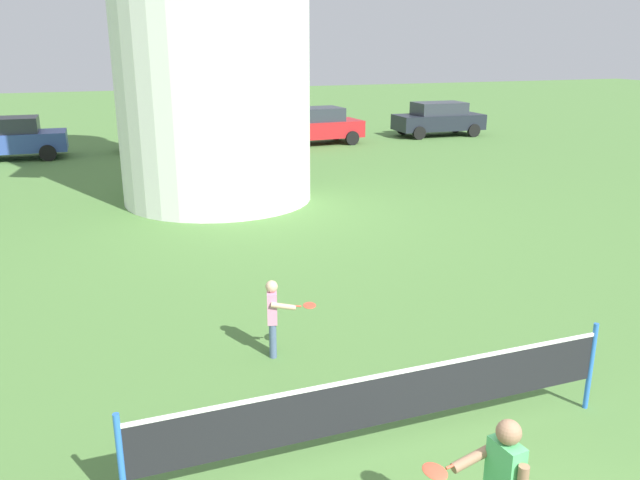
# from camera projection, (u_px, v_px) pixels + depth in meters

# --- Properties ---
(tennis_net) EXTENTS (5.36, 0.06, 1.10)m
(tennis_net) POSITION_uv_depth(u_px,v_px,m) (388.00, 399.00, 6.52)
(tennis_net) COLOR blue
(tennis_net) RESTS_ON ground_plane
(player_far) EXTENTS (0.66, 0.60, 1.11)m
(player_far) POSITION_uv_depth(u_px,v_px,m) (274.00, 313.00, 8.71)
(player_far) COLOR slate
(player_far) RESTS_ON ground_plane
(parked_car_blue) EXTENTS (4.31, 1.95, 1.56)m
(parked_car_blue) POSITION_uv_depth(u_px,v_px,m) (5.00, 138.00, 23.64)
(parked_car_blue) COLOR #334C99
(parked_car_blue) RESTS_ON ground_plane
(parked_car_cream) EXTENTS (4.33, 2.06, 1.56)m
(parked_car_cream) POSITION_uv_depth(u_px,v_px,m) (173.00, 130.00, 25.89)
(parked_car_cream) COLOR silver
(parked_car_cream) RESTS_ON ground_plane
(parked_car_red) EXTENTS (4.02, 2.02, 1.56)m
(parked_car_red) POSITION_uv_depth(u_px,v_px,m) (316.00, 125.00, 27.27)
(parked_car_red) COLOR red
(parked_car_red) RESTS_ON ground_plane
(parked_car_black) EXTENTS (4.21, 2.03, 1.56)m
(parked_car_black) POSITION_uv_depth(u_px,v_px,m) (439.00, 119.00, 29.74)
(parked_car_black) COLOR #1E232D
(parked_car_black) RESTS_ON ground_plane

